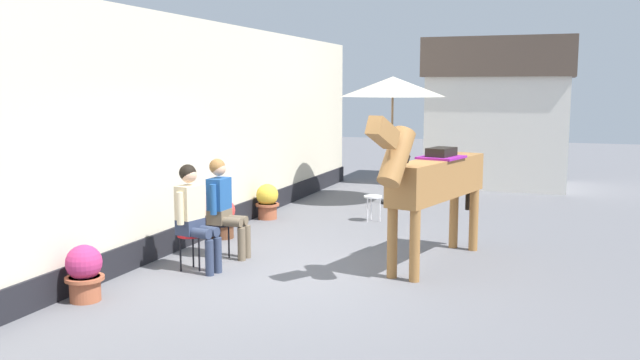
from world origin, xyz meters
TOP-DOWN VIEW (x-y plane):
  - ground_plane at (0.00, 3.00)m, footprint 40.00×40.00m
  - pub_facade_wall at (-2.55, 1.50)m, footprint 0.34×14.00m
  - distant_cottage at (1.40, 9.07)m, footprint 3.40×2.60m
  - seated_visitor_near at (-1.59, -0.32)m, footprint 0.61×0.48m
  - seated_visitor_far at (-1.56, 0.44)m, footprint 0.61×0.49m
  - saddled_horse_center at (1.27, 1.00)m, footprint 1.02×2.94m
  - flower_planter_nearest at (-2.10, -1.85)m, footprint 0.43×0.43m
  - flower_planter_inner_far at (-2.14, 1.52)m, footprint 0.43×0.43m
  - flower_planter_farthest at (-2.12, 3.20)m, footprint 0.43×0.43m
  - cafe_parasol at (-0.40, 5.56)m, footprint 2.10×2.10m
  - spare_stool_white at (-0.26, 3.62)m, footprint 0.32×0.32m

SIDE VIEW (x-z plane):
  - ground_plane at x=0.00m, z-range 0.00..0.00m
  - flower_planter_nearest at x=-2.10m, z-range 0.01..0.65m
  - flower_planter_inner_far at x=-2.14m, z-range 0.01..0.65m
  - flower_planter_farthest at x=-2.12m, z-range 0.01..0.65m
  - spare_stool_white at x=-0.26m, z-range 0.17..0.63m
  - seated_visitor_near at x=-1.59m, z-range 0.08..1.47m
  - seated_visitor_far at x=-1.56m, z-range 0.08..1.47m
  - saddled_horse_center at x=1.27m, z-range 0.13..2.19m
  - pub_facade_wall at x=-2.55m, z-range -0.16..3.24m
  - distant_cottage at x=1.40m, z-range 0.05..3.55m
  - cafe_parasol at x=-0.40m, z-range 1.07..3.65m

